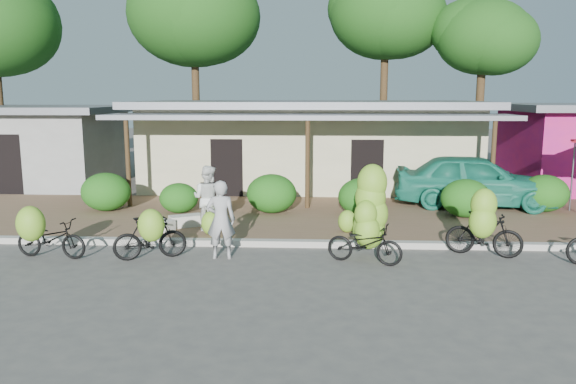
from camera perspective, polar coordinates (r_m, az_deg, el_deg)
name	(u,v)px	position (r m, az deg, el deg)	size (l,w,h in m)	color
ground	(303,273)	(11.58, 1.51, -8.19)	(100.00, 100.00, 0.00)	#504D4A
sidewalk	(307,217)	(16.40, 1.90, -2.58)	(60.00, 6.00, 0.12)	brown
curb	(305,244)	(13.48, 1.70, -5.26)	(60.00, 0.25, 0.15)	#A8A399
shop_main	(309,143)	(22.02, 2.17, 4.98)	(13.00, 8.50, 3.35)	beige
shop_grey	(36,145)	(24.78, -24.26, 4.42)	(7.00, 6.00, 3.15)	gray
tree_far_center	(190,12)	(28.03, -9.92, 17.58)	(6.19, 6.15, 9.79)	#452E1B
tree_center_right	(382,12)	(28.06, 9.49, 17.54)	(5.36, 5.26, 9.42)	#452E1B
tree_near_right	(478,35)	(26.71, 18.78, 14.85)	(4.26, 4.07, 7.75)	#452E1B
hedge_0	(106,192)	(17.80, -18.02, 0.02)	(1.48, 1.33, 1.15)	#195212
hedge_1	(179,198)	(16.96, -11.03, -0.60)	(1.14, 1.03, 0.89)	#195212
hedge_2	(272,194)	(16.64, -1.68, -0.16)	(1.48, 1.33, 1.16)	#195212
hedge_3	(362,197)	(16.45, 7.53, -0.48)	(1.39, 1.25, 1.08)	#195212
hedge_4	(466,198)	(16.82, 17.60, -0.61)	(1.41, 1.27, 1.10)	#195212
hedge_5	(544,193)	(18.48, 24.58, -0.12)	(1.42, 1.28, 1.11)	#195212
bike_far_left	(47,235)	(13.42, -23.29, -4.08)	(1.73, 1.31, 1.30)	black
bike_left	(150,235)	(12.60, -13.83, -4.30)	(1.65, 1.33, 1.26)	black
bike_center	(368,221)	(12.41, 8.17, -2.95)	(1.74, 1.39, 2.09)	black
bike_right	(484,228)	(13.12, 19.26, -3.44)	(1.74, 1.37, 1.64)	black
loose_banana_a	(211,223)	(14.17, -7.85, -3.16)	(0.48, 0.41, 0.60)	#7CB22C
loose_banana_b	(215,220)	(14.46, -7.44, -2.86)	(0.49, 0.42, 0.61)	#7CB22C
loose_banana_c	(347,221)	(14.38, 6.04, -2.97)	(0.46, 0.39, 0.58)	#7CB22C
sack_near	(186,221)	(15.23, -10.33, -2.90)	(0.85, 0.40, 0.30)	silver
sack_far	(160,225)	(14.93, -12.91, -3.28)	(0.75, 0.38, 0.28)	silver
vendor	(221,220)	(12.43, -6.84, -2.81)	(0.64, 0.42, 1.75)	gray
bystander	(208,198)	(14.55, -8.15, -0.62)	(0.82, 0.64, 1.69)	silver
teal_van	(475,180)	(18.48, 18.47, 1.15)	(1.97, 4.90, 1.67)	#1A785E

